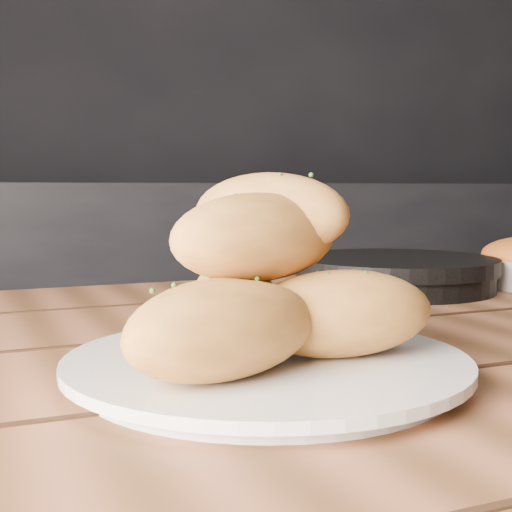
{
  "coord_description": "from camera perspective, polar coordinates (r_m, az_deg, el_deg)",
  "views": [
    {
      "loc": [
        -1.07,
        0.04,
        0.89
      ],
      "look_at": [
        -0.86,
        0.53,
        0.84
      ],
      "focal_mm": 50.0,
      "sensor_mm": 36.0,
      "label": 1
    }
  ],
  "objects": [
    {
      "name": "counter",
      "position": [
        2.03,
        9.63,
        -7.14
      ],
      "size": [
        2.8,
        0.6,
        0.9
      ],
      "primitive_type": "cube",
      "color": "black",
      "rests_on": "ground"
    },
    {
      "name": "bread_rolls",
      "position": [
        0.51,
        0.11,
        -2.48
      ],
      "size": [
        0.26,
        0.23,
        0.13
      ],
      "color": "#CA8338",
      "rests_on": "plate"
    },
    {
      "name": "back_wall",
      "position": [
        2.28,
        5.76,
        17.1
      ],
      "size": [
        4.0,
        0.04,
        2.7
      ],
      "primitive_type": "cube",
      "color": "black",
      "rests_on": "ground"
    },
    {
      "name": "skillet",
      "position": [
        1.01,
        11.13,
        -1.32
      ],
      "size": [
        0.4,
        0.28,
        0.05
      ],
      "color": "black",
      "rests_on": "table"
    },
    {
      "name": "table",
      "position": [
        0.71,
        12.69,
        -14.28
      ],
      "size": [
        1.39,
        0.98,
        0.75
      ],
      "color": "#935737",
      "rests_on": "ground"
    },
    {
      "name": "plate",
      "position": [
        0.53,
        0.86,
        -8.85
      ],
      "size": [
        0.3,
        0.3,
        0.02
      ],
      "color": "silver",
      "rests_on": "table"
    }
  ]
}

